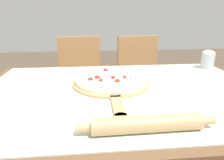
{
  "coord_description": "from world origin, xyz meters",
  "views": [
    {
      "loc": [
        -0.14,
        -0.89,
        1.09
      ],
      "look_at": [
        -0.05,
        0.06,
        0.77
      ],
      "focal_mm": 32.0,
      "sensor_mm": 36.0,
      "label": 1
    }
  ],
  "objects_px": {
    "chair_left": "(81,79)",
    "chair_right": "(140,78)",
    "flour_cup": "(208,59)",
    "pizza": "(111,79)",
    "pizza_peel": "(112,84)",
    "rolling_pin": "(147,124)"
  },
  "relations": [
    {
      "from": "chair_right",
      "to": "flour_cup",
      "type": "xyz_separation_m",
      "value": [
        0.32,
        -0.52,
        0.29
      ]
    },
    {
      "from": "flour_cup",
      "to": "chair_right",
      "type": "bearing_deg",
      "value": 121.43
    },
    {
      "from": "pizza_peel",
      "to": "chair_left",
      "type": "bearing_deg",
      "value": 104.98
    },
    {
      "from": "pizza_peel",
      "to": "rolling_pin",
      "type": "bearing_deg",
      "value": -80.87
    },
    {
      "from": "pizza_peel",
      "to": "rolling_pin",
      "type": "distance_m",
      "value": 0.44
    },
    {
      "from": "pizza_peel",
      "to": "pizza",
      "type": "bearing_deg",
      "value": 91.06
    },
    {
      "from": "pizza",
      "to": "chair_left",
      "type": "height_order",
      "value": "chair_left"
    },
    {
      "from": "pizza_peel",
      "to": "rolling_pin",
      "type": "xyz_separation_m",
      "value": [
        0.07,
        -0.43,
        0.02
      ]
    },
    {
      "from": "pizza",
      "to": "rolling_pin",
      "type": "height_order",
      "value": "rolling_pin"
    },
    {
      "from": "pizza_peel",
      "to": "chair_right",
      "type": "height_order",
      "value": "chair_right"
    },
    {
      "from": "pizza_peel",
      "to": "chair_right",
      "type": "bearing_deg",
      "value": 66.69
    },
    {
      "from": "pizza_peel",
      "to": "flour_cup",
      "type": "xyz_separation_m",
      "value": [
        0.65,
        0.25,
        0.06
      ]
    },
    {
      "from": "pizza_peel",
      "to": "chair_left",
      "type": "xyz_separation_m",
      "value": [
        -0.21,
        0.78,
        -0.23
      ]
    },
    {
      "from": "pizza",
      "to": "rolling_pin",
      "type": "distance_m",
      "value": 0.45
    },
    {
      "from": "pizza_peel",
      "to": "pizza",
      "type": "height_order",
      "value": "pizza"
    },
    {
      "from": "rolling_pin",
      "to": "chair_left",
      "type": "xyz_separation_m",
      "value": [
        -0.28,
        1.21,
        -0.25
      ]
    },
    {
      "from": "pizza_peel",
      "to": "chair_right",
      "type": "distance_m",
      "value": 0.88
    },
    {
      "from": "chair_left",
      "to": "chair_right",
      "type": "xyz_separation_m",
      "value": [
        0.54,
        -0.0,
        0.0
      ]
    },
    {
      "from": "chair_left",
      "to": "rolling_pin",
      "type": "bearing_deg",
      "value": -82.36
    },
    {
      "from": "flour_cup",
      "to": "pizza",
      "type": "bearing_deg",
      "value": -160.15
    },
    {
      "from": "pizza",
      "to": "flour_cup",
      "type": "relative_size",
      "value": 3.07
    },
    {
      "from": "chair_left",
      "to": "flour_cup",
      "type": "xyz_separation_m",
      "value": [
        0.86,
        -0.52,
        0.29
      ]
    }
  ]
}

